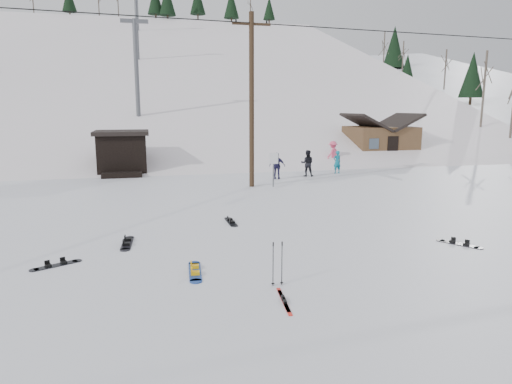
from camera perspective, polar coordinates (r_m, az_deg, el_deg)
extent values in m
plane|color=white|center=(11.17, 5.72, -11.72)|extent=(200.00, 200.00, 0.00)
cube|color=white|center=(66.83, -10.14, -3.69)|extent=(60.00, 85.24, 65.97)
cube|color=white|center=(74.29, 20.81, -1.99)|extent=(45.66, 93.98, 54.59)
cylinder|color=#3A2819|center=(24.36, -0.55, 11.19)|extent=(0.26, 0.26, 9.00)
cube|color=#3A2819|center=(24.72, -0.57, 20.27)|extent=(2.00, 0.12, 0.12)
cylinder|color=black|center=(24.74, -0.57, 20.54)|extent=(0.08, 0.08, 0.12)
cylinder|color=#595B60|center=(24.47, 2.18, 2.73)|extent=(0.07, 0.07, 1.80)
cube|color=white|center=(24.35, 2.22, 4.23)|extent=(0.50, 0.04, 0.60)
cube|color=black|center=(30.92, -16.34, 4.59)|extent=(3.00, 3.00, 2.50)
cube|color=black|center=(30.82, -16.47, 7.13)|extent=(3.40, 3.40, 0.25)
cube|color=black|center=(29.27, -16.39, 2.11)|extent=(2.40, 1.20, 0.30)
cylinder|color=#595B60|center=(39.86, -14.71, 14.55)|extent=(0.36, 0.36, 8.00)
cube|color=#595B60|center=(40.33, -14.98, 19.94)|extent=(2.20, 0.30, 0.30)
cylinder|color=#595B60|center=(60.50, -14.67, 19.26)|extent=(0.36, 0.36, 8.00)
cylinder|color=#595B60|center=(81.34, -14.65, 21.57)|extent=(0.36, 0.36, 8.00)
cube|color=brown|center=(38.57, 15.23, 5.89)|extent=(5.00, 4.00, 2.70)
cube|color=black|center=(37.85, 13.54, 8.47)|extent=(2.69, 4.40, 1.43)
cube|color=black|center=(39.14, 17.10, 8.36)|extent=(2.69, 4.40, 1.43)
cube|color=black|center=(36.83, 16.71, 5.23)|extent=(0.90, 0.06, 1.90)
cube|color=#173C98|center=(12.13, -7.64, -9.84)|extent=(0.40, 1.36, 0.03)
cylinder|color=#173C98|center=(12.76, -7.74, -8.80)|extent=(0.31, 0.31, 0.03)
cylinder|color=#173C98|center=(11.50, -7.53, -11.00)|extent=(0.31, 0.31, 0.03)
cube|color=#FBB60D|center=(12.34, -7.68, -9.20)|extent=(0.23, 0.18, 0.09)
cube|color=#FBB60D|center=(11.89, -7.61, -9.98)|extent=(0.23, 0.18, 0.09)
cube|color=red|center=(10.31, 3.58, -13.59)|extent=(0.22, 1.32, 0.02)
cube|color=black|center=(10.29, 3.59, -13.40)|extent=(0.09, 0.24, 0.06)
cube|color=red|center=(10.43, 3.44, -13.29)|extent=(0.22, 1.32, 0.02)
cube|color=black|center=(10.41, 3.44, -13.10)|extent=(0.09, 0.24, 0.06)
cylinder|color=black|center=(11.01, 2.15, -9.07)|extent=(0.02, 0.02, 1.05)
cylinder|color=black|center=(11.17, 2.13, -11.36)|extent=(0.08, 0.08, 0.01)
cylinder|color=black|center=(10.85, 2.17, -6.54)|extent=(0.03, 0.03, 0.10)
cylinder|color=black|center=(11.06, 3.26, -8.98)|extent=(0.02, 0.02, 1.05)
cylinder|color=black|center=(11.23, 3.23, -11.26)|extent=(0.08, 0.08, 0.01)
cylinder|color=black|center=(10.90, 3.28, -6.45)|extent=(0.03, 0.03, 0.10)
cube|color=black|center=(13.61, -23.71, -8.39)|extent=(1.11, 0.74, 0.02)
cylinder|color=black|center=(13.77, -21.48, -8.01)|extent=(0.26, 0.26, 0.02)
cylinder|color=black|center=(13.48, -26.00, -8.76)|extent=(0.26, 0.26, 0.02)
cube|color=black|center=(13.66, -22.92, -8.06)|extent=(0.21, 0.23, 0.07)
cube|color=black|center=(13.55, -24.55, -8.33)|extent=(0.21, 0.23, 0.07)
cube|color=black|center=(14.96, -15.80, -6.20)|extent=(0.39, 1.35, 0.03)
cylinder|color=black|center=(15.59, -15.56, -5.51)|extent=(0.31, 0.31, 0.03)
cylinder|color=black|center=(14.33, -16.06, -6.96)|extent=(0.31, 0.31, 0.03)
cube|color=black|center=(15.17, -15.72, -5.74)|extent=(0.23, 0.18, 0.09)
cube|color=black|center=(14.71, -15.90, -6.26)|extent=(0.23, 0.18, 0.09)
cube|color=black|center=(15.68, 24.06, -5.97)|extent=(0.86, 1.12, 0.02)
cylinder|color=black|center=(15.52, 26.09, -6.30)|extent=(0.27, 0.27, 0.02)
cylinder|color=black|center=(15.87, 22.07, -5.64)|extent=(0.27, 0.27, 0.02)
cube|color=black|center=(15.61, 24.80, -5.91)|extent=(0.24, 0.22, 0.08)
cube|color=black|center=(15.73, 23.35, -5.67)|extent=(0.24, 0.22, 0.08)
cube|color=black|center=(17.06, -3.15, -3.76)|extent=(0.30, 1.19, 0.02)
cylinder|color=black|center=(17.62, -3.55, -3.30)|extent=(0.27, 0.27, 0.02)
cylinder|color=black|center=(16.50, -2.73, -4.25)|extent=(0.27, 0.27, 0.02)
cube|color=black|center=(17.25, -3.30, -3.43)|extent=(0.20, 0.15, 0.08)
cube|color=black|center=(16.85, -3.01, -3.77)|extent=(0.20, 0.15, 0.08)
imported|color=#0E748C|center=(30.05, 10.10, 3.71)|extent=(0.58, 0.43, 1.47)
imported|color=black|center=(28.47, 6.43, 3.59)|extent=(0.95, 0.85, 1.63)
imported|color=#F0547A|center=(33.81, 9.57, 4.76)|extent=(1.35, 1.22, 1.82)
imported|color=#1C1940|center=(27.19, 2.67, 3.29)|extent=(1.02, 0.72, 1.60)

